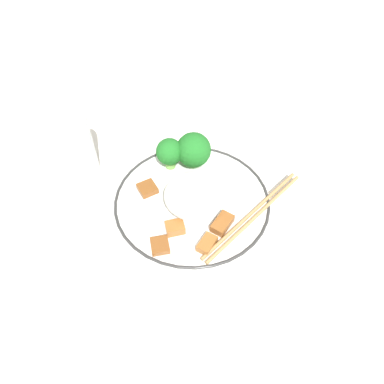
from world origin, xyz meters
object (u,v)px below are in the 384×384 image
Objects in this scene: drinking_glass at (75,147)px; broccoli_back_left at (194,150)px; plate at (192,202)px; chopsticks at (254,215)px; broccoli_back_center at (170,152)px.

broccoli_back_left is at bearing -146.68° from drinking_glass.
broccoli_back_left is at bearing -60.09° from plate.
plate is 1.12× the size of chopsticks.
broccoli_back_left is at bearing -142.07° from broccoli_back_center.
plate is 3.91× the size of broccoli_back_left.
drinking_glass is at bearing 32.12° from broccoli_back_center.
chopsticks is at bearing -168.56° from drinking_glass.
drinking_glass is (0.20, 0.04, 0.05)m from plate.
broccoli_back_left is 0.54× the size of drinking_glass.
plate is at bearing 13.46° from chopsticks.
plate is 0.10m from chopsticks.
drinking_glass is at bearing 10.45° from plate.
plate is 4.38× the size of broccoli_back_center.
plate is 2.13× the size of drinking_glass.
broccoli_back_left reaches higher than chopsticks.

